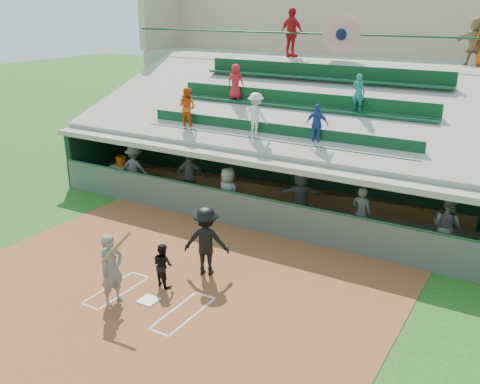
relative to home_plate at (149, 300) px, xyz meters
The scene contains 21 objects.
ground 0.04m from the home_plate, ahead, with size 100.00×100.00×0.00m, color #1D5016.
dirt_slab 0.50m from the home_plate, 90.00° to the left, with size 11.00×9.00×0.02m, color brown.
home_plate is the anchor object (origin of this frame).
batters_box_chalk 0.01m from the home_plate, ahead, with size 2.65×1.85×0.01m.
dugout_floor 6.75m from the home_plate, 90.00° to the left, with size 16.00×3.50×0.04m, color gray.
concourse_slab 13.69m from the home_plate, 90.00° to the left, with size 20.00×3.00×4.60m, color gray.
grandstand 10.74m from the home_plate, 90.04° to the left, with size 20.40×10.40×7.80m.
batter_at_plate 1.17m from the home_plate, 145.44° to the right, with size 0.88×0.76×1.95m.
catcher 0.98m from the home_plate, 101.71° to the left, with size 0.55×0.43×1.13m, color black.
home_umpire 2.13m from the home_plate, 77.95° to the left, with size 1.19×0.68×1.84m, color black.
dugout_bench 8.03m from the home_plate, 89.02° to the left, with size 16.25×0.49×0.49m, color brown.
white_table 8.81m from the home_plate, 135.98° to the left, with size 0.89×0.67×0.78m, color white.
water_cooler 8.91m from the home_plate, 136.16° to the left, with size 0.38×0.38×0.38m, color #D44D0C.
dugout_player_a 8.16m from the home_plate, 133.09° to the left, with size 1.14×0.65×1.76m, color #60635D.
dugout_player_b 6.95m from the home_plate, 117.15° to the left, with size 1.05×0.44×1.80m, color #545652.
dugout_player_c 5.51m from the home_plate, 101.35° to the left, with size 0.85×0.55×1.75m, color #5F625D.
dugout_player_d 6.61m from the home_plate, 81.52° to the left, with size 1.55×0.49×1.67m, color #5D605B.
dugout_player_e 6.80m from the home_plate, 61.92° to the left, with size 0.61×0.40×1.66m, color #565954.
dugout_player_f 8.30m from the home_plate, 47.80° to the left, with size 0.85×0.66×1.75m, color #5E605B.
concourse_staff_a 13.80m from the home_plate, 100.59° to the left, with size 1.16×0.48×1.98m, color #B51417.
concourse_staff_c 14.80m from the home_plate, 70.06° to the left, with size 1.59×0.51×1.71m, color tan.
Camera 1 is at (7.56, -8.48, 6.71)m, focal length 40.00 mm.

